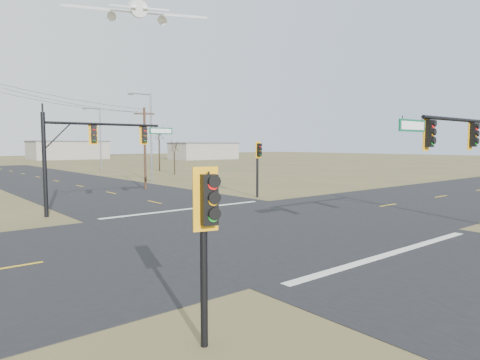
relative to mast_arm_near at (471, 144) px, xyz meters
name	(u,v)px	position (x,y,z in m)	size (l,w,h in m)	color
ground	(263,226)	(-4.94, 8.31, -4.36)	(320.00, 320.00, 0.00)	brown
road_ew	(263,226)	(-4.94, 8.31, -4.35)	(160.00, 14.00, 0.02)	black
road_ns	(263,226)	(-4.94, 8.31, -4.35)	(14.00, 160.00, 0.02)	black
stop_bar_near	(392,253)	(-4.94, 0.81, -4.33)	(12.00, 0.40, 0.01)	silver
stop_bar_far	(187,209)	(-4.94, 15.81, -4.33)	(12.00, 0.40, 0.01)	silver
mast_arm_near	(471,144)	(0.00, 0.00, 0.00)	(10.32, 0.44, 5.97)	black
mast_arm_far	(98,141)	(-9.76, 18.67, 0.15)	(8.82, 0.51, 6.22)	black
pedestal_signal_ne	(258,157)	(3.06, 17.59, -1.04)	(0.59, 0.52, 4.58)	black
pedestal_signal_sw	(208,214)	(-15.09, -0.99, -1.47)	(0.64, 0.54, 3.90)	black
utility_pole_near	(145,147)	(-1.17, 29.06, -0.25)	(1.79, 0.88, 7.80)	#41281B
streetlight_a	(149,132)	(2.87, 35.83, 1.30)	(2.82, 0.34, 10.09)	slate
streetlight_b	(99,136)	(6.29, 59.48, 1.35)	(2.84, 0.36, 10.17)	slate
bare_tree_c	(174,146)	(11.11, 44.26, -0.23)	(2.70, 2.70, 5.27)	black
bare_tree_d	(159,133)	(14.02, 53.84, 1.85)	(3.39, 3.39, 7.71)	black
warehouse_mid	(68,151)	(20.06, 118.31, -1.86)	(20.00, 12.00, 5.00)	gray
warehouse_right	(204,151)	(50.06, 93.31, -2.11)	(18.00, 10.00, 4.50)	gray
jet_airliner	(137,9)	(25.25, 83.48, 30.53)	(27.06, 27.94, 14.87)	white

